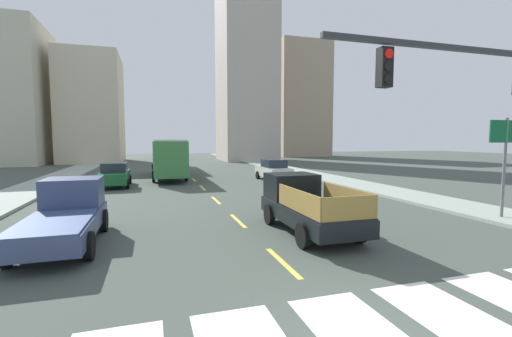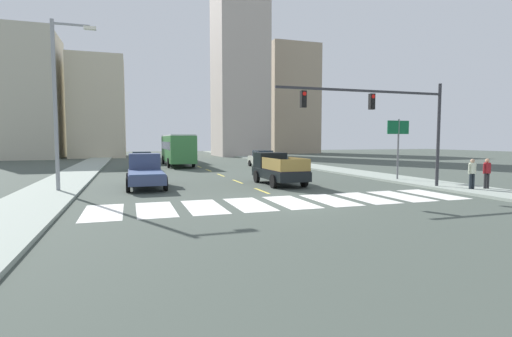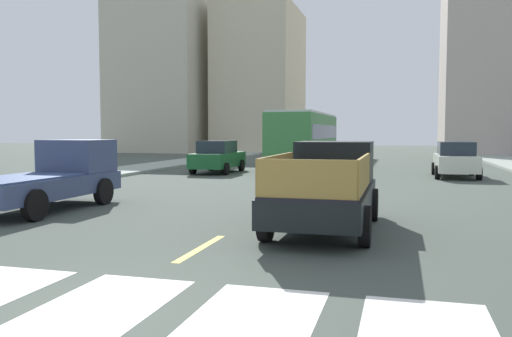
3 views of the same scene
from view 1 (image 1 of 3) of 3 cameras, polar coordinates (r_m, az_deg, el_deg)
sidewalk_right at (r=26.78m, az=15.36°, el=-2.31°), size 3.09×110.00×0.15m
sidewalk_left at (r=23.89m, az=-35.54°, el=-3.88°), size 3.09×110.00×0.15m
crosswalk_stripe_5 at (r=7.66m, az=32.12°, el=-21.54°), size 1.49×3.71×0.01m
lane_dash_0 at (r=9.64m, az=4.46°, el=-15.30°), size 0.16×2.40×0.01m
lane_dash_1 at (r=14.21m, az=-3.03°, el=-8.67°), size 0.16×2.40×0.01m
lane_dash_2 at (r=19.00m, az=-6.71°, el=-5.26°), size 0.16×2.40×0.01m
lane_dash_3 at (r=23.88m, az=-8.87°, el=-3.22°), size 0.16×2.40×0.01m
lane_dash_4 at (r=28.80m, az=-10.30°, el=-1.87°), size 0.16×2.40×0.01m
lane_dash_5 at (r=33.74m, az=-11.30°, el=-0.92°), size 0.16×2.40×0.01m
lane_dash_6 at (r=38.70m, az=-12.05°, el=-0.20°), size 0.16×2.40×0.01m
lane_dash_7 at (r=43.67m, az=-12.63°, el=0.34°), size 0.16×2.40×0.01m
pickup_stakebed at (r=12.77m, az=8.11°, el=-5.97°), size 2.18×5.20×1.96m
pickup_dark at (r=12.72m, az=-29.08°, el=-6.65°), size 2.18×5.20×1.96m
city_bus at (r=30.74m, az=-14.47°, el=2.12°), size 2.72×10.80×3.32m
sedan_near_left at (r=26.09m, az=-22.45°, el=-0.95°), size 2.02×4.40×1.72m
sedan_near_right at (r=28.02m, az=2.91°, el=-0.22°), size 2.02×4.40×1.72m
direction_sign_green at (r=17.17m, az=36.12°, el=2.96°), size 1.70×0.12×4.20m
tower_tall_centre at (r=59.13m, az=-1.65°, el=23.69°), size 8.35×9.50×44.91m
block_mid_left at (r=56.91m, az=-36.24°, el=9.87°), size 9.70×11.61×18.50m
block_mid_right at (r=57.02m, az=-25.58°, el=8.90°), size 8.13×11.45×15.69m
block_low_left at (r=70.64m, az=7.32°, el=11.17°), size 10.28×8.52×22.37m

